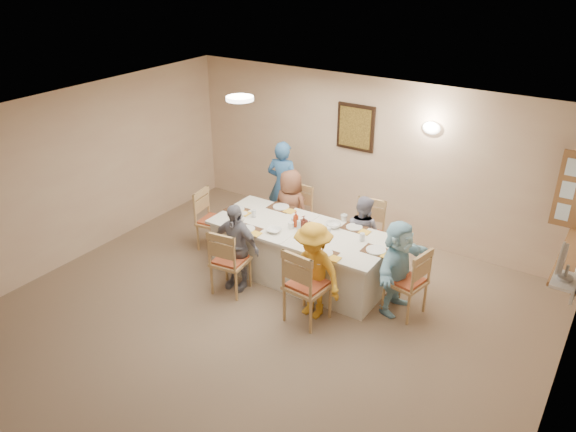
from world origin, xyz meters
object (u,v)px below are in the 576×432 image
Objects in this scene: chair_right_end at (406,280)px; chair_back_right at (365,234)px; diner_front_left at (235,247)px; caregiver at (283,186)px; desk_fan at (564,266)px; diner_back_left at (291,209)px; condiment_ketchup at (296,219)px; chair_back_left at (295,216)px; chair_front_right at (308,284)px; chair_left_end at (214,220)px; chair_front_left at (230,260)px; diner_right_end at (397,267)px; diner_back_right at (362,233)px; dining_table at (300,253)px; diner_front_right at (313,271)px.

chair_back_right is at bearing -118.42° from chair_right_end.
diner_front_left is 1.89m from caregiver.
desk_fan reaches higher than caregiver.
condiment_ketchup is at bearing 130.19° from diner_back_left.
chair_back_left is 2.00m from chair_front_right.
chair_front_left is at bearing -138.38° from chair_left_end.
chair_left_end is 0.75× the size of diner_right_end.
caregiver is at bearing 100.80° from diner_front_left.
chair_front_left is at bearing 56.38° from diner_back_right.
chair_front_right is at bearing -118.69° from chair_left_end.
diner_front_left is at bearing -125.83° from condiment_ketchup.
diner_right_end is (0.82, 0.80, 0.11)m from chair_front_right.
chair_left_end is 1.18m from diner_front_left.
diner_back_right is 0.76× the size of caregiver.
chair_back_right is 1.03× the size of chair_front_left.
desk_fan is 3.98m from diner_front_left.
chair_right_end is at bearing 160.38° from desk_fan.
condiment_ketchup is (-0.09, 0.02, 0.49)m from dining_table.
chair_front_left is 1.24m from chair_left_end.
diner_back_right is (2.15, 0.68, 0.10)m from chair_left_end.
chair_left_end is 1.18m from diner_back_left.
diner_right_end reaches higher than chair_left_end.
diner_back_left reaches higher than chair_front_right.
chair_right_end is 0.83× the size of diner_back_right.
chair_back_left is at bearing 86.99° from diner_front_left.
diner_back_right reaches higher than chair_front_left.
chair_back_right is at bearing 49.63° from diner_right_end.
chair_left_end is at bearing -78.32° from chair_right_end.
chair_back_right is (1.20, 0.00, 0.02)m from chair_back_left.
chair_right_end is 0.20m from diner_right_end.
diner_front_left is at bearing -97.73° from chair_front_left.
diner_front_right reaches higher than dining_table.
chair_front_left is 1.91m from diner_back_right.
diner_front_right is at bearing -84.33° from chair_front_right.
chair_left_end is 3.10m from chair_right_end.
diner_front_right is (1.20, -1.36, 0.01)m from diner_back_left.
chair_left_end is 2.97m from diner_right_end.
desk_fan is at bearing 175.07° from chair_front_left.
diner_front_right reaches higher than chair_back_left.
chair_right_end is at bearing -98.28° from chair_left_end.
chair_back_right is at bearing 159.86° from caregiver.
chair_back_left is 2.29m from chair_right_end.
diner_front_left is at bearing 53.99° from diner_back_right.
desk_fan is 0.24× the size of diner_back_left.
chair_left_end is at bearing -179.09° from condiment_ketchup.
condiment_ketchup is (0.51, 0.82, 0.40)m from chair_front_left.
caregiver is at bearing -102.18° from chair_right_end.
diner_back_right is at bearing -177.52° from diner_back_left.
diner_front_right reaches higher than chair_right_end.
diner_right_end is (0.82, -0.68, 0.06)m from diner_back_right.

